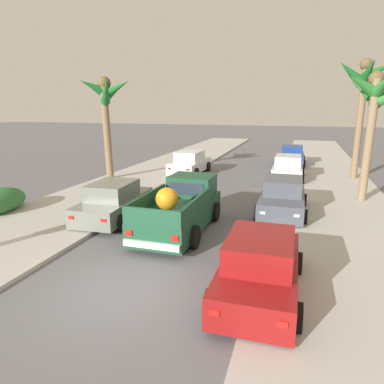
# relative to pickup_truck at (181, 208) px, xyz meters

# --- Properties ---
(ground_plane) EXTENTS (160.00, 160.00, 0.00)m
(ground_plane) POSITION_rel_pickup_truck_xyz_m (0.18, -4.72, -0.80)
(ground_plane) COLOR slate
(sidewalk_left) EXTENTS (5.18, 60.00, 0.12)m
(sidewalk_left) POSITION_rel_pickup_truck_xyz_m (-5.41, 7.28, -0.74)
(sidewalk_left) COLOR #B2AFA8
(sidewalk_left) RESTS_ON ground
(sidewalk_right) EXTENTS (5.18, 60.00, 0.12)m
(sidewalk_right) POSITION_rel_pickup_truck_xyz_m (5.76, 7.28, -0.74)
(sidewalk_right) COLOR #B2AFA8
(sidewalk_right) RESTS_ON ground
(curb_left) EXTENTS (0.16, 60.00, 0.10)m
(curb_left) POSITION_rel_pickup_truck_xyz_m (-4.22, 7.28, -0.75)
(curb_left) COLOR silver
(curb_left) RESTS_ON ground
(curb_right) EXTENTS (0.16, 60.00, 0.10)m
(curb_right) POSITION_rel_pickup_truck_xyz_m (4.57, 7.28, -0.75)
(curb_right) COLOR silver
(curb_right) RESTS_ON ground
(pickup_truck) EXTENTS (2.23, 5.22, 1.80)m
(pickup_truck) POSITION_rel_pickup_truck_xyz_m (0.00, 0.00, 0.00)
(pickup_truck) COLOR #19472D
(pickup_truck) RESTS_ON ground
(car_left_near) EXTENTS (2.04, 4.27, 1.54)m
(car_left_near) POSITION_rel_pickup_truck_xyz_m (3.51, 3.11, -0.09)
(car_left_near) COLOR #474C56
(car_left_near) RESTS_ON ground
(car_right_near) EXTENTS (2.06, 4.28, 1.54)m
(car_right_near) POSITION_rel_pickup_truck_xyz_m (3.49, 16.45, -0.09)
(car_right_near) COLOR navy
(car_right_near) RESTS_ON ground
(car_left_mid) EXTENTS (2.05, 4.27, 1.54)m
(car_left_mid) POSITION_rel_pickup_truck_xyz_m (3.35, -3.87, -0.09)
(car_left_mid) COLOR maroon
(car_left_mid) RESTS_ON ground
(car_right_mid) EXTENTS (2.17, 4.32, 1.54)m
(car_right_mid) POSITION_rel_pickup_truck_xyz_m (-3.10, 10.79, -0.09)
(car_right_mid) COLOR silver
(car_right_mid) RESTS_ON ground
(car_left_far) EXTENTS (2.20, 4.33, 1.54)m
(car_left_far) POSITION_rel_pickup_truck_xyz_m (-3.02, 0.36, -0.09)
(car_left_far) COLOR slate
(car_left_far) RESTS_ON ground
(car_right_far) EXTENTS (2.04, 4.27, 1.54)m
(car_right_far) POSITION_rel_pickup_truck_xyz_m (3.42, 10.66, -0.09)
(car_right_far) COLOR silver
(car_right_far) RESTS_ON ground
(palm_tree_left_fore) EXTENTS (3.65, 3.33, 6.23)m
(palm_tree_left_fore) POSITION_rel_pickup_truck_xyz_m (-7.16, 7.12, 4.16)
(palm_tree_left_fore) COLOR brown
(palm_tree_left_fore) RESTS_ON ground
(palm_tree_right_fore) EXTENTS (3.51, 3.70, 7.25)m
(palm_tree_right_fore) POSITION_rel_pickup_truck_xyz_m (7.35, 11.84, 4.98)
(palm_tree_right_fore) COLOR brown
(palm_tree_right_fore) RESTS_ON ground
(palm_tree_left_mid) EXTENTS (3.67, 3.55, 6.05)m
(palm_tree_left_mid) POSITION_rel_pickup_truck_xyz_m (7.16, 5.90, 4.05)
(palm_tree_left_mid) COLOR #846B4C
(palm_tree_left_mid) RESTS_ON ground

